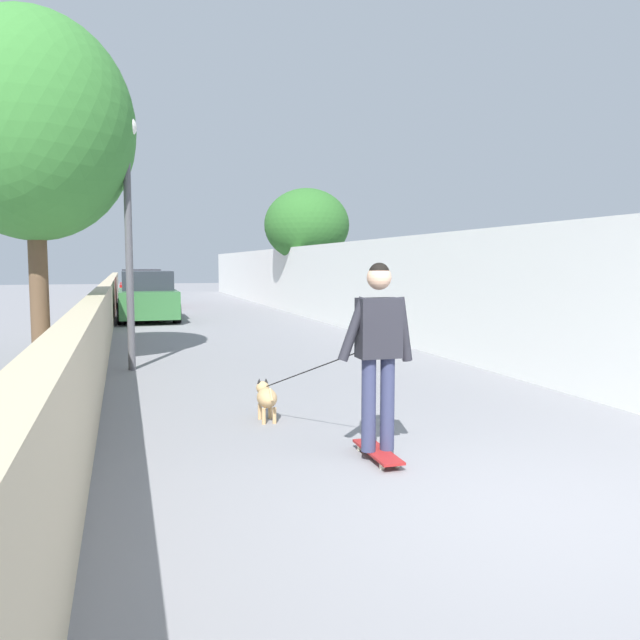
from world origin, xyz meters
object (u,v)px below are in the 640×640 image
at_px(person_skateboarder, 379,341).
at_px(car_far, 141,289).
at_px(lamp_post, 128,197).
at_px(dog, 267,397).
at_px(tree_left_mid, 33,128).
at_px(tree_right_near, 307,225).
at_px(car_near, 147,298).
at_px(skateboard, 378,452).

xyz_separation_m(person_skateboarder, car_far, (21.72, 1.46, -0.36)).
distance_m(lamp_post, dog, 4.97).
relative_size(tree_left_mid, dog, 2.94).
bearing_deg(dog, person_skateboarder, -158.65).
height_order(tree_right_near, person_skateboarder, tree_right_near).
bearing_deg(car_near, person_skateboarder, -174.47).
relative_size(lamp_post, car_far, 1.02).
bearing_deg(tree_left_mid, car_far, -7.32).
height_order(tree_left_mid, car_far, tree_left_mid).
relative_size(person_skateboarder, car_far, 0.42).
xyz_separation_m(tree_right_near, car_far, (4.21, 5.89, -2.47)).
relative_size(lamp_post, person_skateboarder, 2.45).
distance_m(skateboard, dog, 1.80).
bearing_deg(skateboard, dog, 21.35).
xyz_separation_m(tree_right_near, car_near, (-2.45, 5.89, -2.48)).
relative_size(tree_left_mid, car_far, 1.42).
bearing_deg(lamp_post, car_near, -3.66).
relative_size(tree_left_mid, lamp_post, 1.39).
bearing_deg(car_near, dog, -176.56).
xyz_separation_m(person_skateboarder, dog, (1.67, 0.65, -0.80)).
bearing_deg(skateboard, person_skateboarder, -161.57).
distance_m(tree_left_mid, car_near, 9.82).
height_order(tree_left_mid, dog, tree_left_mid).
height_order(tree_right_near, skateboard, tree_right_near).
bearing_deg(person_skateboarder, skateboard, 18.43).
xyz_separation_m(dog, car_near, (13.39, 0.80, 0.44)).
distance_m(tree_left_mid, lamp_post, 1.81).
bearing_deg(tree_left_mid, car_near, -12.58).
distance_m(person_skateboarder, dog, 1.96).
bearing_deg(dog, car_near, 3.44).
bearing_deg(tree_left_mid, tree_right_near, -34.52).
bearing_deg(dog, lamp_post, 19.33).
height_order(skateboard, car_near, car_near).
relative_size(tree_right_near, lamp_post, 1.10).
bearing_deg(car_near, tree_left_mid, 167.42).
bearing_deg(tree_right_near, skateboard, 165.79).
bearing_deg(tree_right_near, lamp_post, 151.25).
bearing_deg(tree_right_near, person_skateboarder, 165.79).
bearing_deg(person_skateboarder, dog, 21.35).
distance_m(lamp_post, skateboard, 6.65).
relative_size(dog, car_far, 0.48).
height_order(tree_right_near, dog, tree_right_near).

